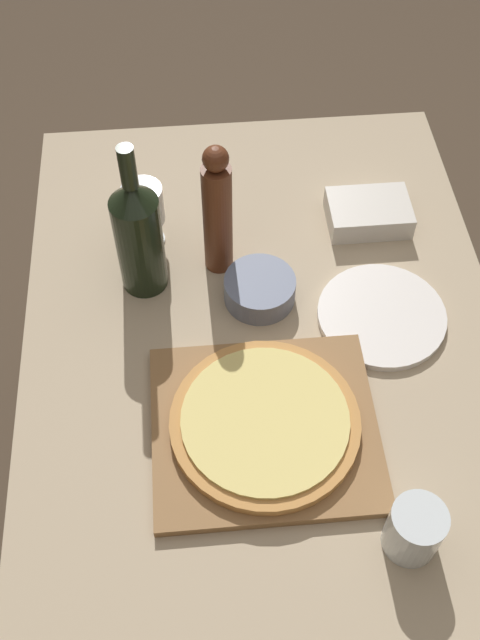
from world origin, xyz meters
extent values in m
plane|color=#4C3D2D|center=(0.00, 0.00, 0.00)|extent=(12.00, 12.00, 0.00)
cube|color=tan|center=(0.00, 0.00, 0.76)|extent=(0.85, 1.25, 0.03)
cylinder|color=brown|center=(-0.37, 0.57, 0.37)|extent=(0.06, 0.06, 0.74)
cylinder|color=brown|center=(0.37, 0.57, 0.37)|extent=(0.06, 0.06, 0.74)
cube|color=olive|center=(-0.02, -0.14, 0.78)|extent=(0.36, 0.33, 0.02)
cylinder|color=#C68947|center=(-0.02, -0.14, 0.80)|extent=(0.31, 0.31, 0.02)
cylinder|color=#EAD67A|center=(-0.02, -0.14, 0.81)|extent=(0.27, 0.27, 0.01)
cylinder|color=black|center=(-0.21, 0.19, 0.87)|extent=(0.08, 0.08, 0.20)
cone|color=black|center=(-0.21, 0.19, 1.00)|extent=(0.08, 0.08, 0.04)
cylinder|color=black|center=(-0.21, 0.19, 1.05)|extent=(0.03, 0.03, 0.08)
cylinder|color=#5B2D19|center=(-0.07, 0.22, 0.89)|extent=(0.05, 0.05, 0.24)
sphere|color=#5B2D19|center=(-0.07, 0.22, 1.03)|extent=(0.05, 0.05, 0.05)
cylinder|color=silver|center=(-0.20, 0.29, 0.78)|extent=(0.07, 0.07, 0.00)
cylinder|color=silver|center=(-0.20, 0.29, 0.81)|extent=(0.01, 0.01, 0.06)
cylinder|color=silver|center=(-0.20, 0.29, 0.87)|extent=(0.08, 0.08, 0.08)
cylinder|color=slate|center=(0.00, 0.13, 0.80)|extent=(0.13, 0.13, 0.05)
cylinder|color=silver|center=(0.17, -0.34, 0.82)|extent=(0.08, 0.08, 0.10)
cylinder|color=white|center=(0.21, 0.07, 0.78)|extent=(0.23, 0.23, 0.01)
cube|color=beige|center=(0.23, 0.30, 0.80)|extent=(0.16, 0.11, 0.05)
camera|label=1|loc=(-0.11, -0.71, 1.86)|focal=42.00mm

